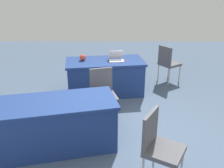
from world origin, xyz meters
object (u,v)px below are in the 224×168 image
object	(u,v)px
scissors_red	(122,60)
laptop_silver	(116,59)
table_mid_left	(57,124)
chair_aisle	(168,62)
table_foreground	(105,77)
chair_tucked_left	(159,144)
yarn_ball	(83,58)
chair_near_front	(103,92)

from	to	relation	value
scissors_red	laptop_silver	bearing A→B (deg)	-45.80
table_mid_left	scissors_red	size ratio (longest dim) A/B	10.67
table_mid_left	chair_aisle	distance (m)	3.55
table_foreground	chair_aisle	distance (m)	1.72
table_foreground	laptop_silver	world-z (taller)	laptop_silver
table_mid_left	chair_tucked_left	distance (m)	1.61
yarn_ball	chair_aisle	bearing A→B (deg)	-161.68
chair_aisle	table_mid_left	bearing A→B (deg)	-73.96
table_foreground	yarn_ball	distance (m)	0.67
table_foreground	laptop_silver	bearing A→B (deg)	-178.30
table_foreground	chair_near_front	distance (m)	1.24
table_foreground	chair_tucked_left	size ratio (longest dim) A/B	1.89
laptop_silver	yarn_ball	bearing A→B (deg)	-6.30
chair_near_front	yarn_ball	bearing A→B (deg)	-84.18
table_mid_left	chair_tucked_left	xyz separation A→B (m)	(-1.42, 0.74, 0.17)
table_mid_left	chair_near_front	distance (m)	1.08
table_foreground	yarn_ball	bearing A→B (deg)	-1.35
table_mid_left	laptop_silver	world-z (taller)	laptop_silver
laptop_silver	table_foreground	bearing A→B (deg)	-4.28
chair_near_front	table_mid_left	bearing A→B (deg)	35.30
laptop_silver	scissors_red	xyz separation A→B (m)	(-0.13, 0.00, -0.04)
table_foreground	chair_near_front	xyz separation A→B (m)	(0.00, 1.23, 0.17)
chair_aisle	scissors_red	xyz separation A→B (m)	(1.18, 0.69, 0.24)
laptop_silver	yarn_ball	xyz separation A→B (m)	(0.74, -0.00, 0.03)
scissors_red	table_foreground	bearing A→B (deg)	-43.92
table_mid_left	chair_tucked_left	bearing A→B (deg)	152.31
table_mid_left	chair_aisle	xyz separation A→B (m)	(-2.24, -2.75, 0.15)
chair_aisle	scissors_red	bearing A→B (deg)	-94.52
table_mid_left	chair_tucked_left	world-z (taller)	chair_tucked_left
table_mid_left	yarn_ball	xyz separation A→B (m)	(-0.18, -2.06, 0.45)
table_mid_left	scissors_red	bearing A→B (deg)	-117.23
chair_near_front	chair_aisle	world-z (taller)	chair_near_front
chair_near_front	laptop_silver	world-z (taller)	laptop_silver
chair_aisle	scissors_red	distance (m)	1.39
chair_near_front	chair_tucked_left	xyz separation A→B (m)	(-0.75, 1.57, -0.00)
yarn_ball	table_mid_left	bearing A→B (deg)	84.95
chair_near_front	yarn_ball	size ratio (longest dim) A/B	7.14
chair_tucked_left	chair_aisle	distance (m)	3.59
table_foreground	laptop_silver	xyz separation A→B (m)	(-0.25, -0.01, 0.43)
scissors_red	chair_aisle	bearing A→B (deg)	165.58
table_mid_left	chair_near_front	world-z (taller)	chair_near_front
chair_near_front	laptop_silver	distance (m)	1.29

